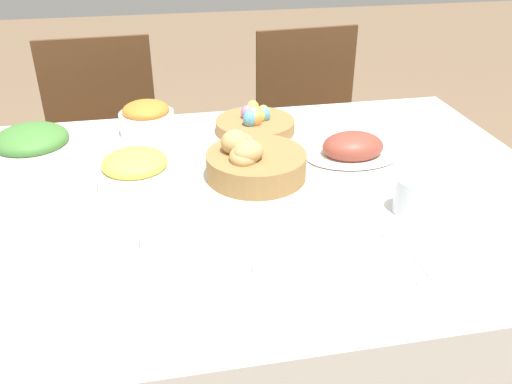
# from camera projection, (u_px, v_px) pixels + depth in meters

# --- Properties ---
(dining_table) EXTENTS (1.52, 1.06, 0.75)m
(dining_table) POSITION_uv_depth(u_px,v_px,m) (243.00, 313.00, 1.45)
(dining_table) COLOR silver
(dining_table) RESTS_ON ground
(chair_far_right) EXTENTS (0.45, 0.45, 0.89)m
(chair_far_right) POSITION_uv_depth(u_px,v_px,m) (314.00, 137.00, 2.21)
(chair_far_right) COLOR brown
(chair_far_right) RESTS_ON ground
(chair_far_left) EXTENTS (0.44, 0.44, 0.89)m
(chair_far_left) POSITION_uv_depth(u_px,v_px,m) (106.00, 153.00, 2.07)
(chair_far_left) COLOR brown
(chair_far_left) RESTS_ON ground
(bread_basket) EXTENTS (0.24, 0.24, 0.12)m
(bread_basket) POSITION_uv_depth(u_px,v_px,m) (253.00, 161.00, 1.31)
(bread_basket) COLOR #9E7542
(bread_basket) RESTS_ON dining_table
(egg_basket) EXTENTS (0.23, 0.23, 0.08)m
(egg_basket) POSITION_uv_depth(u_px,v_px,m) (255.00, 123.00, 1.57)
(egg_basket) COLOR #9E7542
(egg_basket) RESTS_ON dining_table
(ham_platter) EXTENTS (0.25, 0.17, 0.07)m
(ham_platter) POSITION_uv_depth(u_px,v_px,m) (353.00, 148.00, 1.42)
(ham_platter) COLOR white
(ham_platter) RESTS_ON dining_table
(carrot_bowl) EXTENTS (0.16, 0.16, 0.10)m
(carrot_bowl) POSITION_uv_depth(u_px,v_px,m) (147.00, 119.00, 1.54)
(carrot_bowl) COLOR white
(carrot_bowl) RESTS_ON dining_table
(green_salad_bowl) EXTENTS (0.21, 0.21, 0.11)m
(green_salad_bowl) POSITION_uv_depth(u_px,v_px,m) (33.00, 148.00, 1.36)
(green_salad_bowl) COLOR white
(green_salad_bowl) RESTS_ON dining_table
(pineapple_bowl) EXTENTS (0.18, 0.18, 0.08)m
(pineapple_bowl) POSITION_uv_depth(u_px,v_px,m) (135.00, 170.00, 1.28)
(pineapple_bowl) COLOR silver
(pineapple_bowl) RESTS_ON dining_table
(dinner_plate) EXTENTS (0.26, 0.26, 0.01)m
(dinner_plate) POSITION_uv_depth(u_px,v_px,m) (323.00, 267.00, 1.00)
(dinner_plate) COLOR white
(dinner_plate) RESTS_ON dining_table
(fork) EXTENTS (0.01, 0.18, 0.00)m
(fork) POSITION_uv_depth(u_px,v_px,m) (239.00, 279.00, 0.98)
(fork) COLOR silver
(fork) RESTS_ON dining_table
(knife) EXTENTS (0.01, 0.18, 0.00)m
(knife) POSITION_uv_depth(u_px,v_px,m) (402.00, 259.00, 1.03)
(knife) COLOR silver
(knife) RESTS_ON dining_table
(spoon) EXTENTS (0.01, 0.18, 0.00)m
(spoon) POSITION_uv_depth(u_px,v_px,m) (416.00, 257.00, 1.04)
(spoon) COLOR silver
(spoon) RESTS_ON dining_table
(drinking_cup) EXTENTS (0.08, 0.08, 0.08)m
(drinking_cup) POSITION_uv_depth(u_px,v_px,m) (412.00, 196.00, 1.17)
(drinking_cup) COLOR silver
(drinking_cup) RESTS_ON dining_table
(butter_dish) EXTENTS (0.13, 0.08, 0.03)m
(butter_dish) POSITION_uv_depth(u_px,v_px,m) (172.00, 228.00, 1.10)
(butter_dish) COLOR white
(butter_dish) RESTS_ON dining_table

